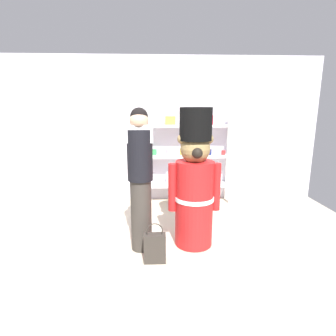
{
  "coord_description": "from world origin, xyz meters",
  "views": [
    {
      "loc": [
        0.23,
        -2.71,
        1.67
      ],
      "look_at": [
        0.37,
        0.34,
        1.0
      ],
      "focal_mm": 28.37,
      "sensor_mm": 36.0,
      "label": 1
    }
  ],
  "objects_px": {
    "teddy_bear_guard": "(194,184)",
    "shopping_bag": "(155,247)",
    "person_shopper": "(140,177)",
    "merchandise_shelf": "(188,153)"
  },
  "relations": [
    {
      "from": "person_shopper",
      "to": "shopping_bag",
      "type": "bearing_deg",
      "value": -62.49
    },
    {
      "from": "teddy_bear_guard",
      "to": "person_shopper",
      "type": "distance_m",
      "value": 0.67
    },
    {
      "from": "merchandise_shelf",
      "to": "shopping_bag",
      "type": "bearing_deg",
      "value": -106.82
    },
    {
      "from": "person_shopper",
      "to": "shopping_bag",
      "type": "relative_size",
      "value": 3.67
    },
    {
      "from": "merchandise_shelf",
      "to": "shopping_bag",
      "type": "xyz_separation_m",
      "value": [
        -0.6,
        -1.99,
        -0.74
      ]
    },
    {
      "from": "teddy_bear_guard",
      "to": "shopping_bag",
      "type": "xyz_separation_m",
      "value": [
        -0.49,
        -0.4,
        -0.62
      ]
    },
    {
      "from": "teddy_bear_guard",
      "to": "shopping_bag",
      "type": "distance_m",
      "value": 0.88
    },
    {
      "from": "merchandise_shelf",
      "to": "shopping_bag",
      "type": "distance_m",
      "value": 2.21
    },
    {
      "from": "shopping_bag",
      "to": "person_shopper",
      "type": "bearing_deg",
      "value": 117.51
    },
    {
      "from": "teddy_bear_guard",
      "to": "shopping_bag",
      "type": "bearing_deg",
      "value": -140.6
    }
  ]
}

